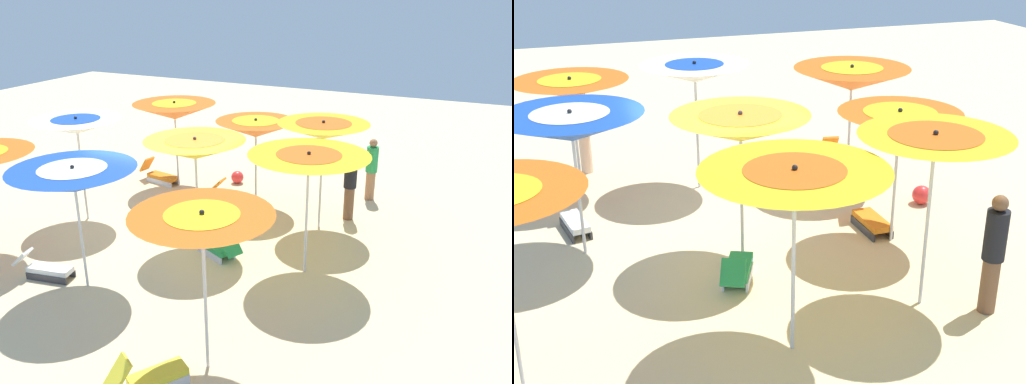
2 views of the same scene
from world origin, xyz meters
TOP-DOWN VIEW (x-y plane):
  - ground at (0.00, 0.00)m, footprint 36.75×36.75m
  - beach_umbrella_0 at (2.57, -3.13)m, footprint 1.95×1.95m
  - beach_umbrella_1 at (2.89, 0.08)m, footprint 2.23×2.23m
  - beach_umbrella_2 at (2.48, 2.14)m, footprint 2.00×2.00m
  - beach_umbrella_3 at (-0.59, -2.13)m, footprint 2.19×2.19m
  - beach_umbrella_4 at (0.45, 0.18)m, footprint 2.06×2.06m
  - beach_umbrella_5 at (0.61, 2.69)m, footprint 1.94×1.94m
  - beach_umbrella_7 at (-2.70, 0.26)m, footprint 2.00×2.00m
  - beach_umbrella_8 at (-1.95, 3.09)m, footprint 2.20×2.20m
  - lounger_0 at (0.06, 2.56)m, footprint 1.23×0.39m
  - lounger_1 at (-2.55, 3.09)m, footprint 1.29×0.57m
  - lounger_2 at (2.09, -3.87)m, footprint 0.89×1.14m
  - lounger_3 at (-1.49, -2.22)m, footprint 1.20×0.52m
  - lounger_4 at (1.07, -0.09)m, footprint 1.14×0.78m
  - beachgoer_1 at (3.12, 4.34)m, footprint 0.30×0.30m
  - beachgoer_2 at (2.96, 2.89)m, footprint 0.30×0.30m
  - beach_ball at (-0.55, 3.94)m, footprint 0.35×0.35m

SIDE VIEW (x-z plane):
  - ground at x=0.00m, z-range -0.04..0.00m
  - beach_ball at x=-0.55m, z-range 0.00..0.35m
  - lounger_3 at x=-1.49m, z-range -0.08..0.46m
  - lounger_4 at x=1.07m, z-range -0.08..0.48m
  - lounger_1 at x=-2.55m, z-range -0.12..0.54m
  - lounger_0 at x=0.06m, z-range -0.10..0.53m
  - lounger_2 at x=2.09m, z-range -0.11..0.55m
  - beachgoer_1 at x=3.12m, z-range 0.03..1.66m
  - beachgoer_2 at x=2.96m, z-range 0.04..1.76m
  - beach_umbrella_5 at x=0.61m, z-range 0.88..3.14m
  - beach_umbrella_3 at x=-0.59m, z-range 0.92..3.29m
  - beach_umbrella_8 at x=-1.95m, z-range 0.92..3.29m
  - beach_umbrella_4 at x=0.45m, z-range 0.95..3.36m
  - beach_umbrella_1 at x=2.89m, z-range 0.99..3.45m
  - beach_umbrella_7 at x=-2.70m, z-range 1.02..3.51m
  - beach_umbrella_2 at x=2.48m, z-range 1.03..3.55m
  - beach_umbrella_0 at x=2.57m, z-range 1.04..3.55m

